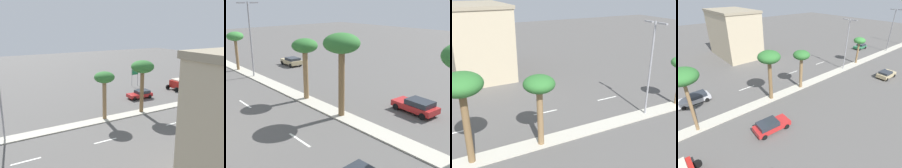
# 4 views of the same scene
# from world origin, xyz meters

# --- Properties ---
(ground_plane) EXTENTS (160.00, 160.00, 0.00)m
(ground_plane) POSITION_xyz_m (0.00, 31.93, 0.00)
(ground_plane) COLOR #565451
(lane_stripe_far) EXTENTS (0.20, 2.80, 0.01)m
(lane_stripe_far) POSITION_xyz_m (-5.47, 11.45, 0.01)
(lane_stripe_far) COLOR silver
(lane_stripe_far) RESTS_ON ground
(lane_stripe_trailing) EXTENTS (0.20, 2.80, 0.01)m
(lane_stripe_trailing) POSITION_xyz_m (-5.47, 20.02, 0.01)
(lane_stripe_trailing) COLOR silver
(lane_stripe_trailing) RESTS_ON ground
(lane_stripe_rear) EXTENTS (0.20, 2.80, 0.01)m
(lane_stripe_rear) POSITION_xyz_m (-5.47, 30.17, 0.01)
(lane_stripe_rear) COLOR silver
(lane_stripe_rear) RESTS_ON ground
(lane_stripe_center) EXTENTS (0.20, 2.80, 0.01)m
(lane_stripe_center) POSITION_xyz_m (-5.47, 38.61, 0.01)
(lane_stripe_center) COLOR silver
(lane_stripe_center) RESTS_ON ground
(traffic_signal_gantry) EXTENTS (19.34, 0.53, 6.33)m
(traffic_signal_gantry) POSITION_xyz_m (7.83, -0.01, 4.31)
(traffic_signal_gantry) COLOR gray
(traffic_signal_gantry) RESTS_ON ground
(directional_road_sign) EXTENTS (0.10, 1.59, 3.51)m
(directional_road_sign) POSITION_xyz_m (13.52, 13.20, 2.56)
(directional_road_sign) COLOR gray
(directional_road_sign) RESTS_ON ground
(palm_tree_rear) EXTENTS (3.27, 3.27, 7.90)m
(palm_tree_rear) POSITION_xyz_m (0.30, 10.54, 6.96)
(palm_tree_rear) COLOR olive
(palm_tree_rear) RESTS_ON median_curb
(palm_tree_right) EXTENTS (3.24, 3.24, 7.51)m
(palm_tree_right) POSITION_xyz_m (0.01, 21.34, 6.41)
(palm_tree_right) COLOR brown
(palm_tree_right) RESTS_ON median_curb
(palm_tree_outboard) EXTENTS (2.70, 2.70, 6.44)m
(palm_tree_outboard) POSITION_xyz_m (0.22, 27.28, 5.44)
(palm_tree_outboard) COLOR olive
(palm_tree_outboard) RESTS_ON median_curb
(sedan_red_leading) EXTENTS (2.19, 4.44, 1.37)m
(sedan_red_leading) POSITION_xyz_m (5.87, 17.29, 0.74)
(sedan_red_leading) COLOR red
(sedan_red_leading) RESTS_ON ground
(sedan_silver_trailing) EXTENTS (2.21, 4.66, 1.37)m
(sedan_silver_trailing) POSITION_xyz_m (-6.26, 11.93, 0.74)
(sedan_silver_trailing) COLOR #B2B2B7
(sedan_silver_trailing) RESTS_ON ground
(box_truck) EXTENTS (2.63, 5.42, 2.06)m
(box_truck) POSITION_xyz_m (6.91, 6.61, 1.19)
(box_truck) COLOR #B21E19
(box_truck) RESTS_ON ground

